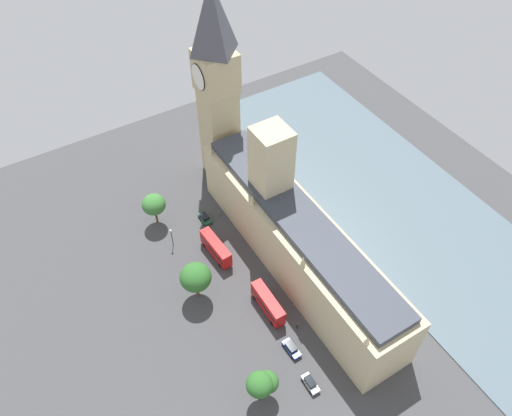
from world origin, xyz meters
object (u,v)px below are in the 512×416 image
object	(u,v)px
parliament_building	(295,236)
car_dark_green_near_tower	(205,218)
double_decker_bus_kerbside	(268,303)
street_lamp_slot_11	(195,277)
plane_tree_slot_10	(196,277)
car_silver_corner	(310,383)
clock_tower	(217,85)
street_lamp_slot_12	(171,234)
pedestrian_by_river_gate	(219,214)
pedestrian_under_trees	(298,326)
plane_tree_trailing	(154,205)
plane_tree_midblock	(267,382)
plane_tree_leading	(260,385)
car_blue_far_end	(292,348)
double_decker_bus_opposite_hall	(216,248)

from	to	relation	value
parliament_building	car_dark_green_near_tower	distance (m)	26.47
parliament_building	car_dark_green_near_tower	size ratio (longest dim) A/B	14.29
double_decker_bus_kerbside	street_lamp_slot_11	bearing A→B (deg)	-50.18
plane_tree_slot_10	car_silver_corner	bearing A→B (deg)	107.47
clock_tower	street_lamp_slot_12	xyz separation A→B (m)	(23.00, 17.15, -24.06)
pedestrian_by_river_gate	clock_tower	bearing A→B (deg)	-99.37
pedestrian_under_trees	plane_tree_slot_10	xyz separation A→B (m)	(14.47, -18.36, 6.21)
clock_tower	plane_tree_slot_10	world-z (taller)	clock_tower
plane_tree_trailing	plane_tree_midblock	size ratio (longest dim) A/B	1.24
plane_tree_leading	street_lamp_slot_12	world-z (taller)	plane_tree_leading
double_decker_bus_kerbside	plane_tree_trailing	xyz separation A→B (m)	(10.43, -36.17, 3.89)
car_dark_green_near_tower	street_lamp_slot_11	size ratio (longest dim) A/B	0.75
double_decker_bus_kerbside	street_lamp_slot_12	xyz separation A→B (m)	(10.13, -27.32, 1.39)
car_dark_green_near_tower	car_blue_far_end	world-z (taller)	same
car_silver_corner	car_dark_green_near_tower	bearing A→B (deg)	-91.08
car_dark_green_near_tower	street_lamp_slot_12	bearing A→B (deg)	17.63
car_dark_green_near_tower	pedestrian_under_trees	distance (m)	37.58
double_decker_bus_kerbside	car_blue_far_end	size ratio (longest dim) A/B	2.24
car_dark_green_near_tower	street_lamp_slot_12	size ratio (longest dim) A/B	0.80
car_dark_green_near_tower	plane_tree_trailing	bearing A→B (deg)	-27.74
double_decker_bus_opposite_hall	plane_tree_trailing	bearing A→B (deg)	-68.41
double_decker_bus_kerbside	plane_tree_leading	distance (m)	20.06
clock_tower	double_decker_bus_kerbside	distance (m)	52.83
plane_tree_slot_10	plane_tree_midblock	bearing A→B (deg)	92.60
plane_tree_midblock	double_decker_bus_kerbside	bearing A→B (deg)	-122.77
double_decker_bus_opposite_hall	double_decker_bus_kerbside	world-z (taller)	same
double_decker_bus_kerbside	plane_tree_midblock	xyz separation A→B (m)	(10.15, 15.77, 2.74)
plane_tree_slot_10	street_lamp_slot_12	distance (m)	16.34
car_dark_green_near_tower	plane_tree_midblock	distance (m)	47.52
clock_tower	car_blue_far_end	distance (m)	63.04
pedestrian_by_river_gate	plane_tree_slot_10	bearing A→B (deg)	72.09
car_dark_green_near_tower	double_decker_bus_opposite_hall	size ratio (longest dim) A/B	0.43
pedestrian_by_river_gate	street_lamp_slot_11	bearing A→B (deg)	69.89
pedestrian_under_trees	plane_tree_trailing	xyz separation A→B (m)	(13.52, -43.23, 5.79)
car_blue_far_end	pedestrian_under_trees	xyz separation A→B (m)	(-4.04, -3.64, -0.15)
car_blue_far_end	pedestrian_under_trees	size ratio (longest dim) A/B	2.86
double_decker_bus_kerbside	pedestrian_under_trees	bearing A→B (deg)	114.19
car_dark_green_near_tower	car_blue_far_end	xyz separation A→B (m)	(1.08, 41.10, 0.00)
street_lamp_slot_12	plane_tree_trailing	bearing A→B (deg)	-88.09
double_decker_bus_opposite_hall	plane_tree_midblock	size ratio (longest dim) A/B	1.45
parliament_building	plane_tree_leading	world-z (taller)	parliament_building
pedestrian_by_river_gate	plane_tree_trailing	xyz separation A→B (m)	(14.48, -6.29, 5.81)
clock_tower	car_silver_corner	distance (m)	70.39
clock_tower	plane_tree_slot_10	size ratio (longest dim) A/B	5.48
double_decker_bus_kerbside	car_silver_corner	world-z (taller)	double_decker_bus_kerbside
street_lamp_slot_11	car_silver_corner	bearing A→B (deg)	105.60
car_dark_green_near_tower	plane_tree_midblock	bearing A→B (deg)	78.37
plane_tree_leading	street_lamp_slot_11	world-z (taller)	plane_tree_leading
plane_tree_trailing	street_lamp_slot_12	world-z (taller)	plane_tree_trailing
double_decker_bus_kerbside	plane_tree_trailing	size ratio (longest dim) A/B	1.16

